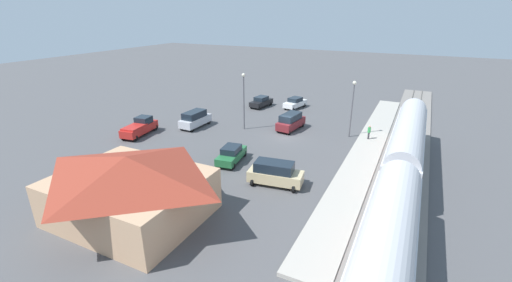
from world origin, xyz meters
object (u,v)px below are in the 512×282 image
(sedan_green, at_px, (231,154))
(pickup_red, at_px, (140,127))
(station_building, at_px, (130,186))
(suv_maroon, at_px, (291,121))
(sedan_white, at_px, (295,103))
(suv_silver, at_px, (195,119))
(sedan_black, at_px, (261,102))
(light_pole_lot_center, at_px, (244,95))
(pedestrian_on_platform, at_px, (369,131))
(suv_tan, at_px, (275,173))
(light_pole_near_platform, at_px, (353,102))

(sedan_green, relative_size, pickup_red, 0.84)
(station_building, relative_size, pickup_red, 2.03)
(station_building, distance_m, suv_maroon, 24.78)
(sedan_white, xyz_separation_m, pickup_red, (13.32, 20.79, 0.15))
(suv_silver, distance_m, pickup_red, 7.22)
(suv_silver, xyz_separation_m, suv_maroon, (-12.05, -4.70, 0.00))
(pickup_red, bearing_deg, suv_maroon, -147.79)
(suv_silver, xyz_separation_m, sedan_black, (-3.63, -13.30, -0.27))
(light_pole_lot_center, bearing_deg, pickup_red, 35.86)
(sedan_green, relative_size, sedan_black, 1.00)
(pedestrian_on_platform, distance_m, suv_maroon, 10.01)
(sedan_green, xyz_separation_m, light_pole_lot_center, (3.79, -9.92, 3.84))
(pedestrian_on_platform, height_order, suv_maroon, suv_maroon)
(suv_maroon, distance_m, suv_tan, 15.58)
(suv_tan, relative_size, pickup_red, 0.91)
(sedan_white, distance_m, suv_silver, 17.52)
(station_building, distance_m, sedan_green, 12.26)
(sedan_green, relative_size, light_pole_lot_center, 0.63)
(station_building, bearing_deg, suv_tan, -129.39)
(suv_silver, relative_size, suv_tan, 0.97)
(pedestrian_on_platform, xyz_separation_m, suv_tan, (5.83, 15.09, -0.13))
(sedan_white, bearing_deg, suv_silver, 59.57)
(pedestrian_on_platform, bearing_deg, pickup_red, 21.56)
(sedan_black, height_order, pickup_red, pickup_red)
(station_building, bearing_deg, suv_maroon, -98.35)
(suv_silver, distance_m, light_pole_lot_center, 7.64)
(sedan_white, relative_size, suv_tan, 0.94)
(suv_tan, bearing_deg, sedan_white, -73.86)
(sedan_green, distance_m, suv_tan, 6.55)
(suv_silver, xyz_separation_m, light_pole_lot_center, (-6.40, -2.15, 3.57))
(pedestrian_on_platform, relative_size, pickup_red, 0.30)
(sedan_green, bearing_deg, pickup_red, -8.10)
(suv_tan, xyz_separation_m, pickup_red, (20.67, -4.62, -0.12))
(sedan_white, relative_size, sedan_black, 1.02)
(suv_tan, bearing_deg, pickup_red, -12.61)
(station_building, xyz_separation_m, suv_silver, (8.45, -19.78, -1.45))
(pedestrian_on_platform, relative_size, suv_tan, 0.33)
(station_building, relative_size, sedan_white, 2.39)
(pickup_red, xyz_separation_m, light_pole_near_platform, (-24.10, -11.06, 3.47))
(station_building, relative_size, sedan_black, 2.43)
(light_pole_near_platform, distance_m, light_pole_lot_center, 13.64)
(light_pole_lot_center, bearing_deg, light_pole_near_platform, -166.34)
(suv_silver, height_order, suv_maroon, same)
(sedan_black, bearing_deg, station_building, 98.29)
(light_pole_near_platform, bearing_deg, light_pole_lot_center, 13.66)
(suv_maroon, xyz_separation_m, sedan_black, (8.41, -8.60, -0.27))
(light_pole_lot_center, bearing_deg, station_building, 95.35)
(pedestrian_on_platform, xyz_separation_m, sedan_green, (11.86, 12.55, -0.40))
(pedestrian_on_platform, xyz_separation_m, suv_maroon, (10.01, 0.08, -0.13))
(sedan_black, distance_m, pickup_red, 20.63)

